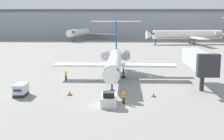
% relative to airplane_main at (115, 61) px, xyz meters
% --- Properties ---
extents(ground_plane, '(600.00, 600.00, 0.00)m').
position_rel_airplane_main_xyz_m(ground_plane, '(-0.24, -17.94, -3.27)').
color(ground_plane, gray).
extents(terminal_building, '(180.00, 16.80, 14.72)m').
position_rel_airplane_main_xyz_m(terminal_building, '(-0.24, 102.06, 4.12)').
color(terminal_building, '#8C939E').
rests_on(terminal_building, ground).
extents(airplane_main, '(22.61, 26.02, 10.51)m').
position_rel_airplane_main_xyz_m(airplane_main, '(0.00, 0.00, 0.00)').
color(airplane_main, white).
rests_on(airplane_main, ground).
extents(pushback_tug, '(2.06, 4.14, 1.96)m').
position_rel_airplane_main_xyz_m(pushback_tug, '(-0.39, -17.72, -2.53)').
color(pushback_tug, silver).
rests_on(pushback_tug, ground).
extents(luggage_cart, '(1.63, 2.96, 1.81)m').
position_rel_airplane_main_xyz_m(luggage_cart, '(-13.52, -13.41, -2.36)').
color(luggage_cart, '#232326').
rests_on(luggage_cart, ground).
extents(worker_near_tug, '(0.40, 0.24, 1.74)m').
position_rel_airplane_main_xyz_m(worker_near_tug, '(1.54, -17.32, -2.36)').
color(worker_near_tug, '#232838').
rests_on(worker_near_tug, ground).
extents(worker_by_wing, '(0.40, 0.25, 1.78)m').
position_rel_airplane_main_xyz_m(worker_by_wing, '(-8.77, -2.42, -2.34)').
color(worker_by_wing, '#232838').
rests_on(worker_by_wing, ground).
extents(traffic_cone_left, '(0.67, 0.67, 0.73)m').
position_rel_airplane_main_xyz_m(traffic_cone_left, '(-6.42, -12.87, -2.92)').
color(traffic_cone_left, black).
rests_on(traffic_cone_left, ground).
extents(traffic_cone_right, '(0.59, 0.59, 0.65)m').
position_rel_airplane_main_xyz_m(traffic_cone_right, '(5.93, -13.45, -2.97)').
color(traffic_cone_right, black).
rests_on(traffic_cone_right, ground).
extents(airplane_parked_far_left, '(30.48, 30.35, 10.62)m').
position_rel_airplane_main_xyz_m(airplane_parked_far_left, '(-15.57, 94.53, 0.60)').
color(airplane_parked_far_left, white).
rests_on(airplane_parked_far_left, ground).
extents(airplane_parked_far_right, '(35.57, 31.96, 10.85)m').
position_rel_airplane_main_xyz_m(airplane_parked_far_right, '(29.58, 72.24, 0.66)').
color(airplane_parked_far_right, white).
rests_on(airplane_parked_far_right, ground).
extents(jet_bridge, '(3.20, 13.09, 6.19)m').
position_rel_airplane_main_xyz_m(jet_bridge, '(13.83, -7.00, 1.18)').
color(jet_bridge, '#2D2D33').
rests_on(jet_bridge, ground).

